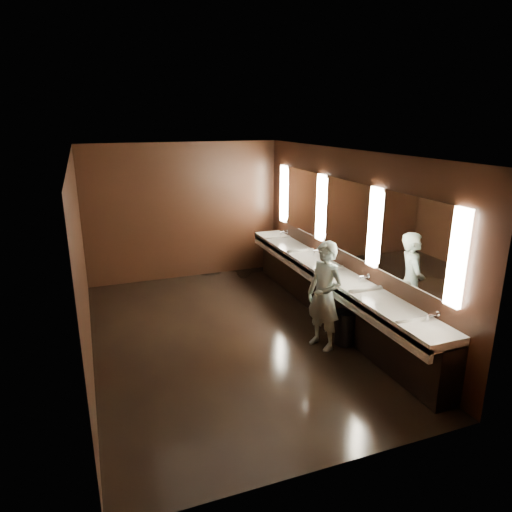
{
  "coord_description": "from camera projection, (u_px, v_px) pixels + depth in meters",
  "views": [
    {
      "loc": [
        -1.86,
        -6.16,
        3.26
      ],
      "look_at": [
        0.46,
        0.0,
        1.26
      ],
      "focal_mm": 32.0,
      "sensor_mm": 36.0,
      "label": 1
    }
  ],
  "objects": [
    {
      "name": "floor",
      "position": [
        228.0,
        336.0,
        7.09
      ],
      "size": [
        6.0,
        6.0,
        0.0
      ],
      "primitive_type": "plane",
      "color": "black",
      "rests_on": "ground"
    },
    {
      "name": "ceiling",
      "position": [
        225.0,
        152.0,
        6.28
      ],
      "size": [
        4.0,
        6.0,
        0.02
      ],
      "primitive_type": "cube",
      "color": "#2D2D2B",
      "rests_on": "wall_back"
    },
    {
      "name": "wall_back",
      "position": [
        184.0,
        212.0,
        9.37
      ],
      "size": [
        4.0,
        0.02,
        2.8
      ],
      "primitive_type": "cube",
      "color": "black",
      "rests_on": "floor"
    },
    {
      "name": "wall_front",
      "position": [
        327.0,
        339.0,
        4.0
      ],
      "size": [
        4.0,
        0.02,
        2.8
      ],
      "primitive_type": "cube",
      "color": "black",
      "rests_on": "floor"
    },
    {
      "name": "wall_left",
      "position": [
        82.0,
        265.0,
        6.01
      ],
      "size": [
        0.02,
        6.0,
        2.8
      ],
      "primitive_type": "cube",
      "color": "black",
      "rests_on": "floor"
    },
    {
      "name": "wall_right",
      "position": [
        345.0,
        238.0,
        7.36
      ],
      "size": [
        0.02,
        6.0,
        2.8
      ],
      "primitive_type": "cube",
      "color": "black",
      "rests_on": "floor"
    },
    {
      "name": "sink_counter",
      "position": [
        331.0,
        292.0,
        7.55
      ],
      "size": [
        0.55,
        5.4,
        1.01
      ],
      "color": "black",
      "rests_on": "floor"
    },
    {
      "name": "mirror_band",
      "position": [
        345.0,
        217.0,
        7.25
      ],
      "size": [
        0.06,
        5.03,
        1.15
      ],
      "color": "#FCEFCF",
      "rests_on": "wall_right"
    },
    {
      "name": "person",
      "position": [
        324.0,
        296.0,
        6.55
      ],
      "size": [
        0.56,
        0.68,
        1.61
      ],
      "primitive_type": "imported",
      "rotation": [
        0.0,
        0.0,
        -1.22
      ],
      "color": "#92D3D9",
      "rests_on": "floor"
    },
    {
      "name": "trash_bin",
      "position": [
        345.0,
        327.0,
        6.81
      ],
      "size": [
        0.34,
        0.34,
        0.51
      ],
      "primitive_type": "cylinder",
      "rotation": [
        0.0,
        0.0,
        -0.06
      ],
      "color": "black",
      "rests_on": "floor"
    }
  ]
}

